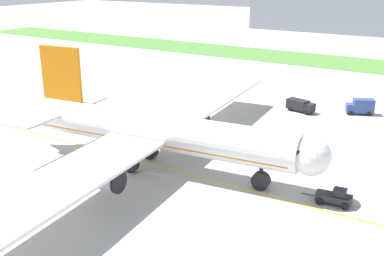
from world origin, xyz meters
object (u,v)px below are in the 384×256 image
at_px(pushback_tug, 335,197).
at_px(service_truck_catering_van, 300,105).
at_px(airliner_foreground, 154,131).
at_px(service_truck_baggage_loader, 361,106).

height_order(pushback_tug, service_truck_catering_van, service_truck_catering_van).
bearing_deg(pushback_tug, airliner_foreground, -173.35).
xyz_separation_m(airliner_foreground, pushback_tug, (25.87, 3.01, -4.77)).
distance_m(airliner_foreground, service_truck_catering_van, 40.74).
bearing_deg(pushback_tug, service_truck_baggage_loader, 99.51).
height_order(airliner_foreground, service_truck_catering_van, airliner_foreground).
xyz_separation_m(pushback_tug, service_truck_catering_van, (-17.97, 36.71, 0.39)).
bearing_deg(service_truck_catering_van, service_truck_baggage_loader, 23.61).
relative_size(pushback_tug, service_truck_catering_van, 1.01).
relative_size(airliner_foreground, pushback_tug, 12.68).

